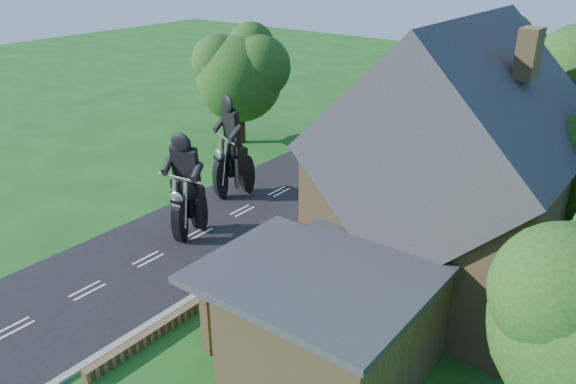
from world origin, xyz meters
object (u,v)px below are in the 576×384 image
Objects in this scene: garden_wall at (299,240)px; motorcycle_lead at (190,221)px; motorcycle_follow at (234,181)px; house at (450,181)px; annex at (332,321)px.

garden_wall is 13.61× the size of motorcycle_lead.
motorcycle_follow reaches higher than garden_wall.
house is 12.68m from motorcycle_follow.
annex is at bearing -46.16° from garden_wall.
annex reaches higher than garden_wall.
motorcycle_lead is at bearing -151.23° from garden_wall.
garden_wall is at bearing -179.46° from motorcycle_follow.
motorcycle_lead reaches higher than garden_wall.
motorcycle_lead is (-10.59, -3.42, -3.59)m from house.
house is at bearing -170.38° from motorcycle_lead.
motorcycle_lead is 0.91× the size of motorcycle_follow.
motorcycle_follow is (-5.93, 2.20, 0.63)m from garden_wall.
motorcycle_lead is 4.86m from motorcycle_follow.
motorcycle_lead is (-4.40, -2.42, 0.55)m from garden_wall.
motorcycle_follow reaches higher than motorcycle_lead.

